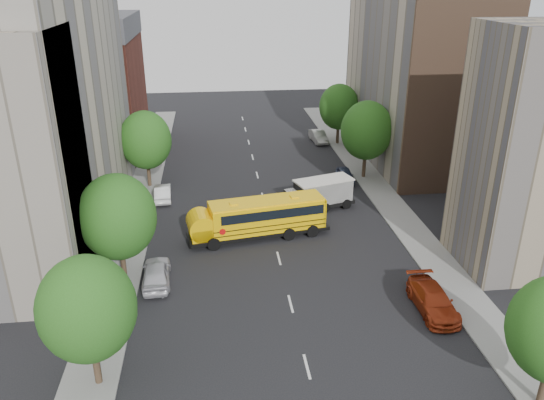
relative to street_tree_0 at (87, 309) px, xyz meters
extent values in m
plane|color=black|center=(11.00, 14.00, -4.64)|extent=(120.00, 120.00, 0.00)
cube|color=slate|center=(-0.50, 19.00, -4.58)|extent=(3.00, 80.00, 0.12)
cube|color=slate|center=(22.50, 19.00, -4.58)|extent=(3.00, 80.00, 0.12)
cube|color=silver|center=(11.00, 24.00, -4.64)|extent=(0.15, 64.00, 0.01)
cube|color=#B8AD94|center=(-7.00, 20.00, 5.36)|extent=(10.00, 26.00, 20.00)
cube|color=maroon|center=(-7.00, 42.00, 1.86)|extent=(10.00, 15.00, 13.00)
cube|color=tan|center=(29.00, 34.00, 4.36)|extent=(10.00, 22.00, 18.00)
cube|color=brown|center=(29.00, 23.00, 4.36)|extent=(10.10, 0.30, 18.00)
cylinder|color=#38281C|center=(0.00, 0.00, -3.29)|extent=(0.36, 0.36, 2.70)
ellipsoid|color=#235115|center=(0.00, 0.00, 0.01)|extent=(4.80, 4.80, 5.52)
cylinder|color=#38281C|center=(0.00, 10.00, -3.20)|extent=(0.36, 0.36, 2.88)
ellipsoid|color=#235115|center=(0.00, 10.00, 0.32)|extent=(5.12, 5.12, 5.89)
cylinder|color=#38281C|center=(0.00, 28.00, -3.24)|extent=(0.36, 0.36, 2.81)
ellipsoid|color=#235115|center=(0.00, 28.00, 0.20)|extent=(4.99, 4.99, 5.74)
cylinder|color=#38281C|center=(22.00, -4.00, -3.34)|extent=(0.36, 0.36, 2.59)
cylinder|color=#38281C|center=(22.00, 28.00, -3.16)|extent=(0.36, 0.36, 2.95)
ellipsoid|color=#235115|center=(22.00, 28.00, 0.44)|extent=(5.25, 5.25, 6.04)
cylinder|color=#38281C|center=(22.00, 40.00, -3.27)|extent=(0.36, 0.36, 2.74)
ellipsoid|color=#235115|center=(22.00, 40.00, 0.07)|extent=(4.86, 4.86, 5.59)
cube|color=black|center=(9.82, 15.74, -4.08)|extent=(11.67, 4.48, 0.31)
cube|color=#FFC205|center=(10.52, 15.86, -2.76)|extent=(9.45, 4.05, 2.34)
cube|color=#FFC205|center=(5.21, 14.95, -3.47)|extent=(2.20, 2.62, 1.02)
cube|color=black|center=(6.26, 15.13, -2.25)|extent=(0.90, 2.39, 1.22)
cube|color=#FFC205|center=(10.52, 15.86, -1.57)|extent=(9.42, 3.85, 0.14)
cube|color=black|center=(10.72, 15.90, -2.25)|extent=(8.66, 3.98, 0.76)
cube|color=black|center=(10.52, 15.86, -3.57)|extent=(9.46, 4.11, 0.06)
cube|color=black|center=(10.52, 15.86, -3.17)|extent=(9.46, 4.11, 0.06)
cube|color=#FFC205|center=(15.09, 16.65, -2.76)|extent=(0.58, 2.53, 2.34)
cube|color=#FFC205|center=(7.82, 15.40, -1.47)|extent=(0.70, 0.70, 0.10)
cube|color=#FFC205|center=(12.83, 16.26, -1.47)|extent=(0.70, 0.70, 0.10)
cylinder|color=#FFC205|center=(5.21, 14.95, -2.96)|extent=(2.50, 2.67, 2.14)
cylinder|color=red|center=(6.85, 13.84, -3.12)|extent=(0.51, 0.13, 0.51)
cylinder|color=black|center=(6.13, 13.82, -4.13)|extent=(1.05, 0.47, 1.02)
cylinder|color=black|center=(5.70, 16.33, -4.13)|extent=(1.05, 0.47, 1.02)
cylinder|color=black|center=(12.24, 14.87, -4.13)|extent=(1.05, 0.47, 1.02)
cylinder|color=black|center=(11.81, 17.38, -4.13)|extent=(1.05, 0.47, 1.02)
cylinder|color=black|center=(14.25, 15.21, -4.13)|extent=(1.05, 0.47, 1.02)
cylinder|color=black|center=(13.82, 17.72, -4.13)|extent=(1.05, 0.47, 1.02)
cube|color=black|center=(15.67, 20.62, -4.10)|extent=(6.89, 4.02, 0.33)
cube|color=white|center=(16.19, 20.78, -2.95)|extent=(5.40, 3.47, 1.96)
cube|color=white|center=(13.38, 19.90, -3.28)|extent=(2.07, 2.43, 1.31)
cube|color=silver|center=(16.19, 20.78, -1.92)|extent=(5.64, 3.63, 0.13)
cylinder|color=black|center=(13.71, 18.86, -4.18)|extent=(0.95, 0.53, 0.92)
cylinder|color=black|center=(13.06, 20.94, -4.18)|extent=(0.95, 0.53, 0.92)
cylinder|color=black|center=(16.20, 19.64, -4.18)|extent=(0.95, 0.53, 0.92)
cylinder|color=black|center=(15.56, 21.72, -4.18)|extent=(0.95, 0.53, 0.92)
cylinder|color=black|center=(18.49, 20.35, -4.18)|extent=(0.95, 0.53, 0.92)
cylinder|color=black|center=(17.85, 22.43, -4.18)|extent=(0.95, 0.53, 0.92)
imported|color=silver|center=(2.20, 9.57, -3.84)|extent=(2.09, 4.76, 1.60)
imported|color=white|center=(1.56, 24.49, -3.94)|extent=(1.76, 4.32, 1.39)
imported|color=#992F13|center=(19.80, 4.28, -3.89)|extent=(2.11, 5.19, 1.51)
imported|color=#313956|center=(19.80, 27.19, -3.99)|extent=(1.79, 3.92, 1.30)
imported|color=#979893|center=(19.80, 41.12, -3.91)|extent=(1.91, 4.55, 1.46)
camera|label=1|loc=(6.46, -22.55, 15.06)|focal=35.00mm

